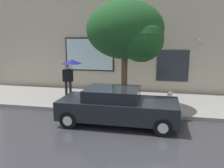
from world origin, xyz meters
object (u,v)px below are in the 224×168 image
Objects in this scene: parked_car at (117,106)px; pedestrian_with_umbrella at (70,67)px; fire_hydrant at (170,100)px; street_tree at (128,32)px.

parked_car is 4.20m from pedestrian_with_umbrella.
fire_hydrant is 0.40× the size of pedestrian_with_umbrella.
pedestrian_with_umbrella is (-2.99, 2.75, 1.09)m from parked_car.
parked_car reaches higher than fire_hydrant.
fire_hydrant is 3.54m from street_tree.
fire_hydrant is at bearing 0.22° from street_tree.
pedestrian_with_umbrella is at bearing 137.37° from parked_car.
street_tree is at bearing -179.78° from fire_hydrant.
parked_car is 2.77m from fire_hydrant.
parked_car is at bearing -93.38° from street_tree.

